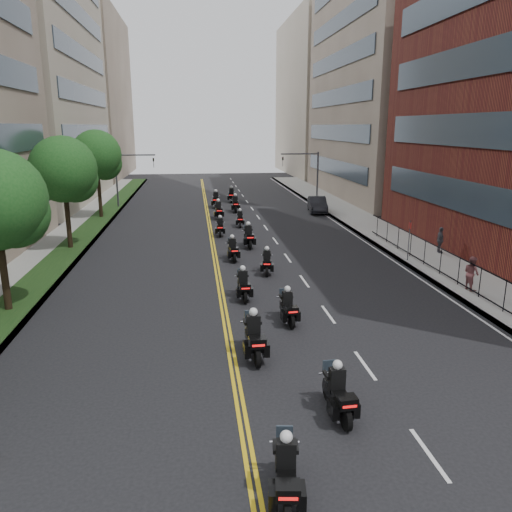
{
  "coord_description": "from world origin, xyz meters",
  "views": [
    {
      "loc": [
        -2.63,
        -10.57,
        8.25
      ],
      "look_at": [
        0.37,
        13.76,
        1.84
      ],
      "focal_mm": 35.0,
      "sensor_mm": 36.0,
      "label": 1
    }
  ],
  "objects": [
    {
      "name": "building_left_mid",
      "position": [
        -21.98,
        48.0,
        17.0
      ],
      "size": [
        16.11,
        28.0,
        34.0
      ],
      "color": "#A49B84",
      "rests_on": "ground"
    },
    {
      "name": "grass_strip",
      "position": [
        -11.2,
        25.0,
        0.17
      ],
      "size": [
        2.0,
        90.0,
        0.04
      ],
      "primitive_type": "cube",
      "color": "#133312",
      "rests_on": "sidewalk_left"
    },
    {
      "name": "motorcycle_8",
      "position": [
        -0.74,
        27.36,
        0.63
      ],
      "size": [
        0.55,
        2.17,
        1.6
      ],
      "rotation": [
        0.0,
        0.0,
        -0.07
      ],
      "color": "black",
      "rests_on": "ground"
    },
    {
      "name": "motorcycle_5",
      "position": [
        1.37,
        16.75,
        0.63
      ],
      "size": [
        0.65,
        2.15,
        1.59
      ],
      "rotation": [
        0.0,
        0.0,
        -0.13
      ],
      "color": "black",
      "rests_on": "ground"
    },
    {
      "name": "traffic_signal_right",
      "position": [
        9.54,
        42.0,
        3.7
      ],
      "size": [
        4.09,
        0.2,
        5.6
      ],
      "color": "#3F3F44",
      "rests_on": "ground"
    },
    {
      "name": "motorcycle_1",
      "position": [
        1.33,
        2.05,
        0.67
      ],
      "size": [
        0.57,
        2.31,
        1.71
      ],
      "rotation": [
        0.0,
        0.0,
        0.06
      ],
      "color": "black",
      "rests_on": "ground"
    },
    {
      "name": "motorcycle_2",
      "position": [
        -0.64,
        6.13,
        0.74
      ],
      "size": [
        0.59,
        2.54,
        1.87
      ],
      "rotation": [
        0.0,
        0.0,
        0.03
      ],
      "color": "black",
      "rests_on": "ground"
    },
    {
      "name": "motorcycle_6",
      "position": [
        -0.36,
        19.92,
        0.65
      ],
      "size": [
        0.57,
        2.22,
        1.63
      ],
      "rotation": [
        0.0,
        0.0,
        0.07
      ],
      "color": "black",
      "rests_on": "ground"
    },
    {
      "name": "motorcycle_12",
      "position": [
        -0.45,
        41.2,
        0.74
      ],
      "size": [
        0.67,
        2.55,
        1.88
      ],
      "rotation": [
        0.0,
        0.0,
        -0.08
      ],
      "color": "black",
      "rests_on": "ground"
    },
    {
      "name": "motorcycle_0",
      "position": [
        -0.79,
        -1.17,
        0.67
      ],
      "size": [
        0.7,
        2.3,
        1.7
      ],
      "rotation": [
        0.0,
        0.0,
        -0.13
      ],
      "color": "black",
      "rests_on": "ground"
    },
    {
      "name": "street_trees",
      "position": [
        -11.05,
        18.61,
        5.13
      ],
      "size": [
        4.4,
        38.4,
        7.98
      ],
      "color": "black",
      "rests_on": "ground"
    },
    {
      "name": "building_left_far",
      "position": [
        -22.0,
        78.0,
        13.0
      ],
      "size": [
        16.0,
        28.0,
        26.0
      ],
      "primitive_type": "cube",
      "color": "#7A6959",
      "rests_on": "ground"
    },
    {
      "name": "motorcycle_7",
      "position": [
        1.02,
        23.27,
        0.71
      ],
      "size": [
        0.57,
        2.44,
        1.8
      ],
      "rotation": [
        0.0,
        0.0,
        0.02
      ],
      "color": "black",
      "rests_on": "ground"
    },
    {
      "name": "parked_sedan",
      "position": [
        9.33,
        37.01,
        0.76
      ],
      "size": [
        2.21,
        4.78,
        1.52
      ],
      "primitive_type": "imported",
      "rotation": [
        0.0,
        0.0,
        -0.13
      ],
      "color": "black",
      "rests_on": "ground"
    },
    {
      "name": "motorcycle_4",
      "position": [
        -0.41,
        12.57,
        0.66
      ],
      "size": [
        0.53,
        2.26,
        1.67
      ],
      "rotation": [
        0.0,
        0.0,
        0.03
      ],
      "color": "black",
      "rests_on": "ground"
    },
    {
      "name": "motorcycle_10",
      "position": [
        -0.52,
        34.55,
        0.73
      ],
      "size": [
        0.59,
        2.5,
        1.85
      ],
      "rotation": [
        0.0,
        0.0,
        0.04
      ],
      "color": "black",
      "rests_on": "ground"
    },
    {
      "name": "pedestrian_b",
      "position": [
        11.2,
        12.15,
        1.02
      ],
      "size": [
        0.78,
        0.94,
        1.74
      ],
      "primitive_type": "imported",
      "rotation": [
        0.0,
        0.0,
        1.73
      ],
      "color": "brown",
      "rests_on": "sidewalk_right"
    },
    {
      "name": "sidewalk_left",
      "position": [
        -12.0,
        25.0,
        0.07
      ],
      "size": [
        4.0,
        90.0,
        0.15
      ],
      "primitive_type": "cube",
      "color": "gray",
      "rests_on": "ground"
    },
    {
      "name": "traffic_signal_left",
      "position": [
        -9.54,
        42.0,
        3.7
      ],
      "size": [
        4.09,
        0.2,
        5.6
      ],
      "color": "#3F3F44",
      "rests_on": "ground"
    },
    {
      "name": "ground",
      "position": [
        0.0,
        0.0,
        0.0
      ],
      "size": [
        160.0,
        160.0,
        0.0
      ],
      "primitive_type": "plane",
      "color": "black",
      "rests_on": "ground"
    },
    {
      "name": "building_right_far",
      "position": [
        21.5,
        78.0,
        13.0
      ],
      "size": [
        15.0,
        28.0,
        26.0
      ],
      "primitive_type": "cube",
      "color": "#A49B84",
      "rests_on": "ground"
    },
    {
      "name": "iron_fence",
      "position": [
        11.0,
        12.0,
        0.9
      ],
      "size": [
        0.05,
        28.0,
        1.5
      ],
      "color": "black",
      "rests_on": "sidewalk_right"
    },
    {
      "name": "building_right_tan",
      "position": [
        21.48,
        48.0,
        15.0
      ],
      "size": [
        15.11,
        28.0,
        30.0
      ],
      "color": "#7A6959",
      "rests_on": "ground"
    },
    {
      "name": "motorcycle_3",
      "position": [
        1.2,
        9.29,
        0.64
      ],
      "size": [
        0.54,
        2.2,
        1.62
      ],
      "rotation": [
        0.0,
        0.0,
        0.06
      ],
      "color": "black",
      "rests_on": "ground"
    },
    {
      "name": "motorcycle_11",
      "position": [
        1.33,
        38.19,
        0.72
      ],
      "size": [
        0.57,
        2.47,
        1.83
      ],
      "rotation": [
        0.0,
        0.0,
        -0.01
      ],
      "color": "black",
      "rests_on": "ground"
    },
    {
      "name": "motorcycle_13",
      "position": [
        1.45,
        44.82,
        0.72
      ],
      "size": [
        0.69,
        2.47,
        1.82
      ],
      "rotation": [
        0.0,
        0.0,
        -0.1
      ],
      "color": "black",
      "rests_on": "ground"
    },
    {
      "name": "sidewalk_right",
      "position": [
        12.0,
        25.0,
        0.07
      ],
      "size": [
        4.0,
        90.0,
        0.15
      ],
      "primitive_type": "cube",
      "color": "gray",
      "rests_on": "ground"
    },
    {
      "name": "pedestrian_c",
      "position": [
        13.27,
        19.57,
        1.01
      ],
      "size": [
        0.57,
        1.06,
        1.72
      ],
      "primitive_type": "imported",
      "rotation": [
        0.0,
        0.0,
        1.42
      ],
      "color": "#47474F",
      "rests_on": "sidewalk_right"
    },
    {
      "name": "motorcycle_9",
      "position": [
        1.11,
        30.72,
        0.61
      ],
      "size": [
        0.55,
        2.09,
        1.54
      ],
      "rotation": [
        0.0,
        0.0,
        -0.08
      ],
      "color": "black",
      "rests_on": "ground"
    }
  ]
}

